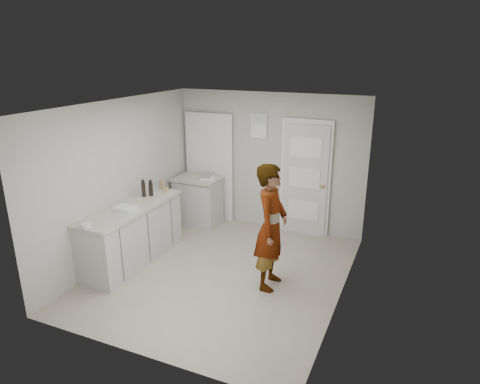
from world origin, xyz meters
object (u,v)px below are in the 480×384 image
at_px(oil_cruet_a, 151,188).
at_px(egg_bowl, 86,225).
at_px(spice_jar, 167,190).
at_px(baking_dish, 125,208).
at_px(cake_mix_box, 162,185).
at_px(oil_cruet_b, 143,188).
at_px(person, 271,227).

bearing_deg(oil_cruet_a, egg_bowl, -91.79).
relative_size(spice_jar, baking_dish, 0.27).
bearing_deg(spice_jar, cake_mix_box, 148.03).
xyz_separation_m(oil_cruet_a, oil_cruet_b, (-0.08, -0.09, 0.01)).
distance_m(cake_mix_box, baking_dish, 1.07).
height_order(cake_mix_box, oil_cruet_a, oil_cruet_a).
xyz_separation_m(spice_jar, oil_cruet_a, (-0.14, -0.25, 0.09)).
distance_m(oil_cruet_b, baking_dish, 0.65).
height_order(person, baking_dish, person).
bearing_deg(cake_mix_box, egg_bowl, -86.00).
xyz_separation_m(cake_mix_box, egg_bowl, (-0.02, -1.80, -0.05)).
bearing_deg(cake_mix_box, spice_jar, -27.33).
distance_m(spice_jar, oil_cruet_b, 0.41).
height_order(person, cake_mix_box, person).
bearing_deg(spice_jar, baking_dish, -96.57).
distance_m(person, cake_mix_box, 2.36).
distance_m(cake_mix_box, egg_bowl, 1.80).
bearing_deg(spice_jar, egg_bowl, -96.32).
bearing_deg(oil_cruet_a, cake_mix_box, 94.07).
xyz_separation_m(spice_jar, oil_cruet_b, (-0.22, -0.33, 0.10)).
relative_size(oil_cruet_a, oil_cruet_b, 0.94).
bearing_deg(oil_cruet_b, cake_mix_box, 82.66).
xyz_separation_m(spice_jar, baking_dish, (-0.11, -0.96, -0.02)).
relative_size(oil_cruet_a, baking_dish, 0.85).
height_order(spice_jar, egg_bowl, spice_jar).
relative_size(cake_mix_box, oil_cruet_a, 0.58).
xyz_separation_m(oil_cruet_b, baking_dish, (0.11, -0.63, -0.11)).
bearing_deg(person, oil_cruet_a, 77.60).
relative_size(spice_jar, egg_bowl, 0.63).
bearing_deg(oil_cruet_b, person, -7.26).
relative_size(cake_mix_box, oil_cruet_b, 0.54).
relative_size(oil_cruet_a, egg_bowl, 2.01).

